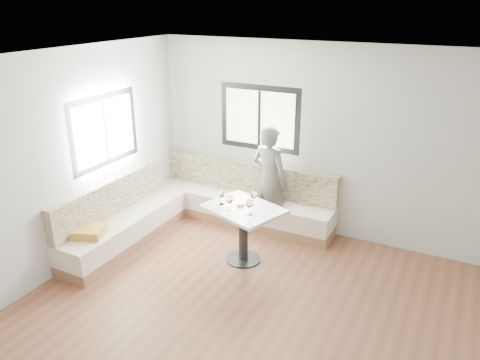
# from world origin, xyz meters

# --- Properties ---
(room) EXTENTS (5.01, 5.01, 2.81)m
(room) POSITION_xyz_m (-0.08, 0.08, 1.41)
(room) COLOR brown
(room) RESTS_ON ground
(banquette) EXTENTS (2.90, 2.80, 0.95)m
(banquette) POSITION_xyz_m (-1.59, 1.63, 0.33)
(banquette) COLOR #976648
(banquette) RESTS_ON ground
(table) EXTENTS (1.15, 1.02, 0.78)m
(table) POSITION_xyz_m (-0.52, 1.20, 0.59)
(table) COLOR black
(table) RESTS_ON ground
(person) EXTENTS (0.69, 0.54, 1.66)m
(person) POSITION_xyz_m (-0.58, 2.18, 0.83)
(person) COLOR #5B5855
(person) RESTS_ON ground
(olive_ramekin) EXTENTS (0.09, 0.09, 0.04)m
(olive_ramekin) POSITION_xyz_m (-0.58, 1.24, 0.80)
(olive_ramekin) COLOR white
(olive_ramekin) RESTS_ON table
(wine_glass_a) EXTENTS (0.09, 0.09, 0.21)m
(wine_glass_a) POSITION_xyz_m (-0.83, 1.16, 0.93)
(wine_glass_a) COLOR white
(wine_glass_a) RESTS_ON table
(wine_glass_b) EXTENTS (0.09, 0.09, 0.21)m
(wine_glass_b) POSITION_xyz_m (-0.65, 1.05, 0.93)
(wine_glass_b) COLOR white
(wine_glass_b) RESTS_ON table
(wine_glass_c) EXTENTS (0.09, 0.09, 0.21)m
(wine_glass_c) POSITION_xyz_m (-0.36, 1.05, 0.93)
(wine_glass_c) COLOR white
(wine_glass_c) RESTS_ON table
(wine_glass_d) EXTENTS (0.09, 0.09, 0.21)m
(wine_glass_d) POSITION_xyz_m (-0.44, 1.33, 0.93)
(wine_glass_d) COLOR white
(wine_glass_d) RESTS_ON table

